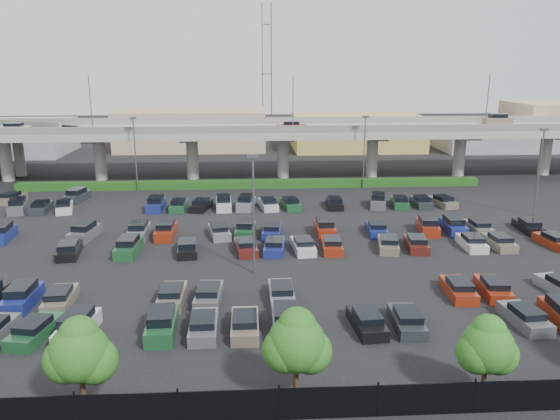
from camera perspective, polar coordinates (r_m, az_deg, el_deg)
The scene contains 9 objects.
ground at distance 54.65m, azimuth -2.80°, elevation -3.49°, with size 280.00×280.00×0.00m, color black.
overpass at distance 84.43m, azimuth -3.21°, elevation 8.01°, with size 150.00×13.00×15.80m.
hedge at distance 78.62m, azimuth -3.00°, elevation 2.73°, with size 66.00×1.60×1.10m, color #144113.
fence at distance 28.98m, azimuth -2.33°, elevation -19.70°, with size 70.00×0.10×2.00m.
tree_row at distance 28.87m, azimuth -0.90°, elevation -13.72°, with size 65.07×3.66×5.94m.
parked_cars at distance 51.27m, azimuth -4.93°, elevation -4.06°, with size 62.96×41.68×1.67m.
light_poles at distance 55.07m, azimuth -7.21°, elevation 3.29°, with size 66.90×48.38×10.30m.
distant_buildings at distance 115.12m, azimuth 3.08°, elevation 8.30°, with size 138.00×24.00×9.00m.
comm_tower at distance 125.87m, azimuth -1.38°, elevation 14.32°, with size 2.40×2.40×30.00m.
Camera 1 is at (-0.32, -51.78, 17.47)m, focal length 35.00 mm.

